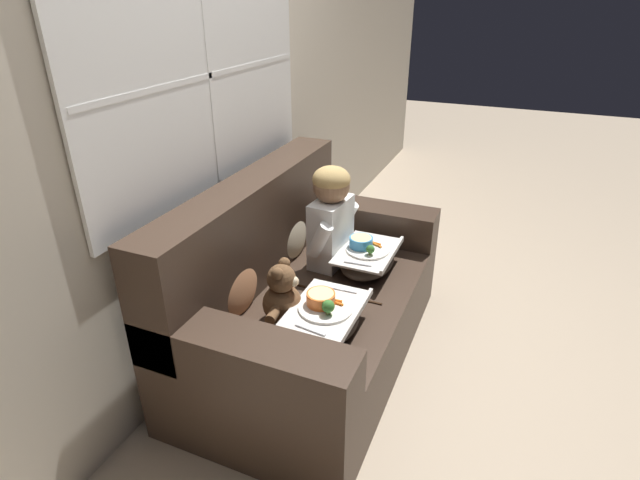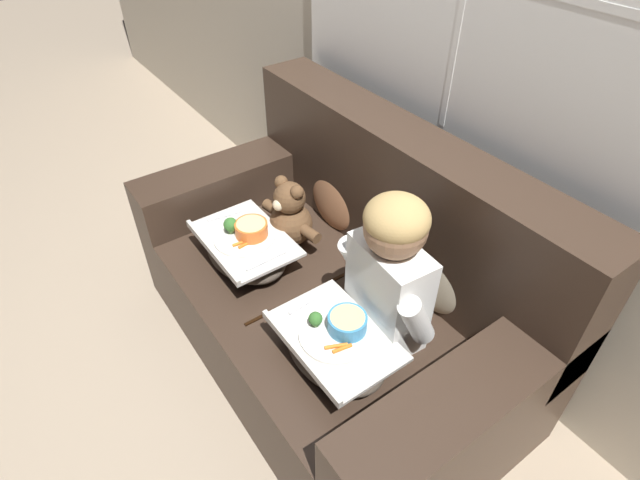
% 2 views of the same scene
% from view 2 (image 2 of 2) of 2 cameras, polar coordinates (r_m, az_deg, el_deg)
% --- Properties ---
extents(ground_plane, '(14.00, 14.00, 0.00)m').
position_cam_2_polar(ground_plane, '(2.24, 0.54, -12.57)').
color(ground_plane, tan).
extents(wall_back_with_window, '(8.00, 0.08, 2.60)m').
position_cam_2_polar(wall_back_with_window, '(1.82, 16.86, 23.49)').
color(wall_back_with_window, beige).
rests_on(wall_back_with_window, ground_plane).
extents(couch, '(1.62, 0.92, 0.95)m').
position_cam_2_polar(couch, '(2.01, 2.36, -5.69)').
color(couch, '#38281E').
rests_on(couch, ground_plane).
extents(throw_pillow_behind_child, '(0.34, 0.16, 0.35)m').
position_cam_2_polar(throw_pillow_behind_child, '(1.81, 13.48, -3.13)').
color(throw_pillow_behind_child, '#C1B293').
rests_on(throw_pillow_behind_child, couch).
extents(throw_pillow_behind_teddy, '(0.35, 0.17, 0.36)m').
position_cam_2_polar(throw_pillow_behind_teddy, '(2.14, 2.09, 5.67)').
color(throw_pillow_behind_teddy, '#B2754C').
rests_on(throw_pillow_behind_teddy, couch).
extents(child_figure, '(0.40, 0.20, 0.56)m').
position_cam_2_polar(child_figure, '(1.57, 8.10, -2.87)').
color(child_figure, white).
rests_on(child_figure, couch).
extents(teddy_bear, '(0.33, 0.23, 0.30)m').
position_cam_2_polar(teddy_bear, '(2.04, -3.49, 2.61)').
color(teddy_bear, brown).
rests_on(teddy_bear, couch).
extents(lap_tray_child, '(0.42, 0.29, 0.19)m').
position_cam_2_polar(lap_tray_child, '(1.65, 1.74, -11.86)').
color(lap_tray_child, '#473D33').
rests_on(lap_tray_child, child_figure).
extents(lap_tray_teddy, '(0.43, 0.30, 0.20)m').
position_cam_2_polar(lap_tray_teddy, '(2.00, -8.47, -0.82)').
color(lap_tray_teddy, '#473D33').
rests_on(lap_tray_teddy, teddy_bear).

